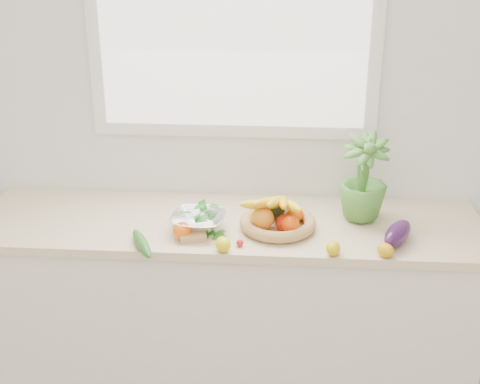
# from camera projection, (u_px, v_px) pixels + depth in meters

# --- Properties ---
(back_wall) EXTENTS (4.50, 0.02, 2.70)m
(back_wall) POSITION_uv_depth(u_px,v_px,m) (234.00, 104.00, 3.06)
(back_wall) COLOR white
(back_wall) RESTS_ON ground
(counter_cabinet) EXTENTS (2.20, 0.58, 0.86)m
(counter_cabinet) POSITION_uv_depth(u_px,v_px,m) (230.00, 310.00, 3.16)
(counter_cabinet) COLOR silver
(counter_cabinet) RESTS_ON ground
(countertop) EXTENTS (2.24, 0.62, 0.04)m
(countertop) POSITION_uv_depth(u_px,v_px,m) (229.00, 225.00, 2.97)
(countertop) COLOR beige
(countertop) RESTS_ON counter_cabinet
(window_frame) EXTENTS (1.30, 0.03, 1.10)m
(window_frame) POSITION_uv_depth(u_px,v_px,m) (233.00, 15.00, 2.89)
(window_frame) COLOR white
(window_frame) RESTS_ON back_wall
(window_pane) EXTENTS (1.18, 0.01, 0.98)m
(window_pane) POSITION_uv_depth(u_px,v_px,m) (233.00, 16.00, 2.87)
(window_pane) COLOR white
(window_pane) RESTS_ON window_frame
(orange_loose) EXTENTS (0.10, 0.10, 0.08)m
(orange_loose) POSITION_uv_depth(u_px,v_px,m) (182.00, 231.00, 2.79)
(orange_loose) COLOR #FF5C08
(orange_loose) RESTS_ON countertop
(lemon_a) EXTENTS (0.09, 0.09, 0.06)m
(lemon_a) POSITION_uv_depth(u_px,v_px,m) (223.00, 244.00, 2.70)
(lemon_a) COLOR yellow
(lemon_a) RESTS_ON countertop
(lemon_b) EXTENTS (0.07, 0.08, 0.06)m
(lemon_b) POSITION_uv_depth(u_px,v_px,m) (333.00, 248.00, 2.67)
(lemon_b) COLOR gold
(lemon_b) RESTS_ON countertop
(lemon_c) EXTENTS (0.09, 0.09, 0.06)m
(lemon_c) POSITION_uv_depth(u_px,v_px,m) (385.00, 250.00, 2.66)
(lemon_c) COLOR #DB9C0B
(lemon_c) RESTS_ON countertop
(apple) EXTENTS (0.09, 0.09, 0.08)m
(apple) POSITION_uv_depth(u_px,v_px,m) (285.00, 223.00, 2.85)
(apple) COLOR #AF200E
(apple) RESTS_ON countertop
(ginger) EXTENTS (0.12, 0.07, 0.03)m
(ginger) POSITION_uv_depth(u_px,v_px,m) (193.00, 237.00, 2.78)
(ginger) COLOR tan
(ginger) RESTS_ON countertop
(garlic_a) EXTENTS (0.07, 0.07, 0.04)m
(garlic_a) POSITION_uv_depth(u_px,v_px,m) (397.00, 232.00, 2.82)
(garlic_a) COLOR beige
(garlic_a) RESTS_ON countertop
(garlic_b) EXTENTS (0.05, 0.05, 0.04)m
(garlic_b) POSITION_uv_depth(u_px,v_px,m) (280.00, 215.00, 2.98)
(garlic_b) COLOR white
(garlic_b) RESTS_ON countertop
(garlic_c) EXTENTS (0.06, 0.06, 0.05)m
(garlic_c) POSITION_uv_depth(u_px,v_px,m) (259.00, 224.00, 2.89)
(garlic_c) COLOR beige
(garlic_c) RESTS_ON countertop
(eggplant) EXTENTS (0.18, 0.24, 0.09)m
(eggplant) POSITION_uv_depth(u_px,v_px,m) (398.00, 233.00, 2.76)
(eggplant) COLOR #30103A
(eggplant) RESTS_ON countertop
(cucumber) EXTENTS (0.15, 0.25, 0.05)m
(cucumber) POSITION_uv_depth(u_px,v_px,m) (142.00, 243.00, 2.72)
(cucumber) COLOR #235C1B
(cucumber) RESTS_ON countertop
(radish) EXTENTS (0.03, 0.03, 0.03)m
(radish) POSITION_uv_depth(u_px,v_px,m) (240.00, 243.00, 2.74)
(radish) COLOR red
(radish) RESTS_ON countertop
(potted_herb) EXTENTS (0.21, 0.21, 0.38)m
(potted_herb) POSITION_uv_depth(u_px,v_px,m) (363.00, 177.00, 2.90)
(potted_herb) COLOR #46822F
(potted_herb) RESTS_ON countertop
(fruit_basket) EXTENTS (0.41, 0.41, 0.18)m
(fruit_basket) POSITION_uv_depth(u_px,v_px,m) (277.00, 218.00, 2.88)
(fruit_basket) COLOR tan
(fruit_basket) RESTS_ON countertop
(colander_with_spinach) EXTENTS (0.25, 0.25, 0.12)m
(colander_with_spinach) POSITION_uv_depth(u_px,v_px,m) (198.00, 218.00, 2.86)
(colander_with_spinach) COLOR white
(colander_with_spinach) RESTS_ON countertop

